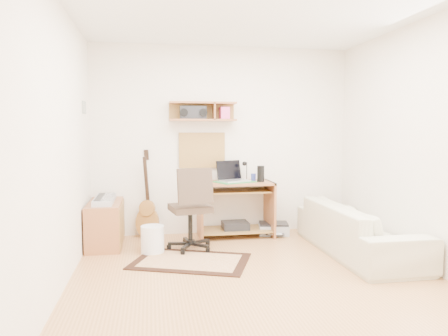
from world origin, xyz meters
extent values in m
cube|color=tan|center=(0.00, 0.00, -0.01)|extent=(3.60, 4.00, 0.01)
cube|color=white|center=(0.00, 0.00, 2.60)|extent=(3.60, 4.00, 0.01)
cube|color=white|center=(0.00, 2.00, 1.30)|extent=(3.60, 0.01, 2.60)
cube|color=white|center=(-1.80, 0.00, 1.30)|extent=(0.01, 4.00, 2.60)
cube|color=white|center=(1.80, 0.00, 1.30)|extent=(0.01, 4.00, 2.60)
cube|color=#A16139|center=(-0.30, 1.88, 1.70)|extent=(0.90, 0.25, 0.26)
cube|color=tan|center=(-0.30, 1.98, 1.17)|extent=(0.64, 0.03, 0.49)
cube|color=#4C8CBF|center=(-1.79, 1.50, 1.72)|extent=(0.02, 0.20, 0.15)
cylinder|color=black|center=(0.46, 1.68, 0.86)|extent=(0.10, 0.10, 0.22)
cylinder|color=#323E97|center=(0.40, 1.83, 0.80)|extent=(0.07, 0.07, 0.10)
cube|color=black|center=(-0.43, 1.87, 1.68)|extent=(0.35, 0.16, 0.18)
cube|color=beige|center=(-0.59, 0.68, 0.01)|extent=(1.45, 1.21, 0.02)
cube|color=#A16139|center=(-1.58, 1.55, 0.28)|extent=(0.40, 0.90, 0.55)
cube|color=#B2B5BA|center=(-1.58, 1.55, 0.58)|extent=(0.23, 0.73, 0.06)
cylinder|color=white|center=(-1.00, 1.09, 0.16)|extent=(0.30, 0.30, 0.33)
cube|color=#A5A8AA|center=(0.67, 1.74, 0.09)|extent=(0.46, 0.39, 0.15)
imported|color=beige|center=(1.38, 0.68, 0.39)|extent=(0.58, 1.98, 0.78)
camera|label=1|loc=(-1.01, -3.91, 1.44)|focal=34.27mm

